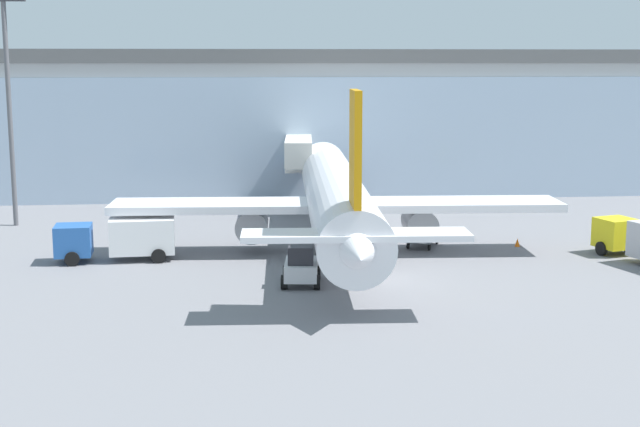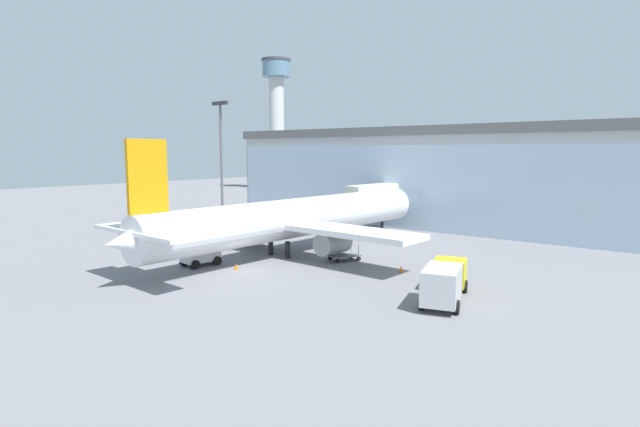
# 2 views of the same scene
# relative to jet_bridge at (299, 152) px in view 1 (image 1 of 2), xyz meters

# --- Properties ---
(ground) EXTENTS (240.00, 240.00, 0.00)m
(ground) POSITION_rel_jet_bridge_xyz_m (3.50, -27.75, -4.58)
(ground) COLOR slate
(terminal_building) EXTENTS (64.68, 17.92, 13.39)m
(terminal_building) POSITION_rel_jet_bridge_xyz_m (3.50, 9.16, 2.12)
(terminal_building) COLOR #AAAAAA
(terminal_building) RESTS_ON ground
(jet_bridge) EXTENTS (2.77, 13.72, 5.96)m
(jet_bridge) POSITION_rel_jet_bridge_xyz_m (0.00, 0.00, 0.00)
(jet_bridge) COLOR silver
(jet_bridge) RESTS_ON ground
(apron_light_mast) EXTENTS (3.20, 0.40, 17.18)m
(apron_light_mast) POSITION_rel_jet_bridge_xyz_m (-21.90, -9.22, 5.72)
(apron_light_mast) COLOR #59595E
(apron_light_mast) RESTS_ON ground
(airplane) EXTENTS (29.15, 39.25, 11.03)m
(airplane) POSITION_rel_jet_bridge_xyz_m (1.82, -19.11, -1.10)
(airplane) COLOR silver
(airplane) RESTS_ON ground
(catering_truck) EXTENTS (7.49, 3.12, 2.65)m
(catering_truck) POSITION_rel_jet_bridge_xyz_m (-11.92, -21.94, -3.11)
(catering_truck) COLOR #2659A5
(catering_truck) RESTS_ON ground
(baggage_cart) EXTENTS (2.60, 3.21, 1.50)m
(baggage_cart) POSITION_rel_jet_bridge_xyz_m (7.77, -18.69, -4.08)
(baggage_cart) COLOR slate
(baggage_cart) RESTS_ON ground
(pushback_tug) EXTENTS (2.35, 3.31, 2.30)m
(pushback_tug) POSITION_rel_jet_bridge_xyz_m (-0.81, -28.69, -3.61)
(pushback_tug) COLOR silver
(pushback_tug) RESTS_ON ground
(safety_cone_nose) EXTENTS (0.36, 0.36, 0.55)m
(safety_cone_nose) POSITION_rel_jet_bridge_xyz_m (2.93, -27.61, -4.31)
(safety_cone_nose) COLOR orange
(safety_cone_nose) RESTS_ON ground
(safety_cone_wingtip) EXTENTS (0.36, 0.36, 0.55)m
(safety_cone_wingtip) POSITION_rel_jet_bridge_xyz_m (14.15, -19.09, -4.31)
(safety_cone_wingtip) COLOR orange
(safety_cone_wingtip) RESTS_ON ground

